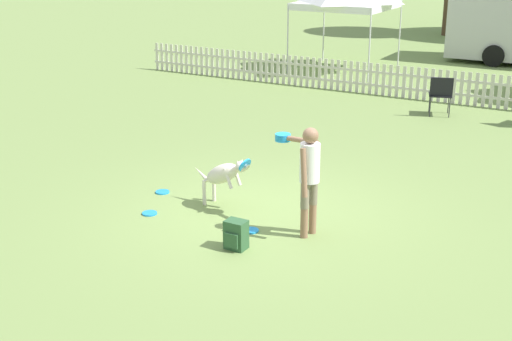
{
  "coord_description": "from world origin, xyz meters",
  "views": [
    {
      "loc": [
        4.85,
        -8.87,
        4.13
      ],
      "look_at": [
        -0.06,
        -0.23,
        0.76
      ],
      "focal_mm": 50.0,
      "sensor_mm": 36.0,
      "label": 1
    }
  ],
  "objects_px": {
    "leaping_dog": "(224,174)",
    "frisbee_near_handler": "(162,192)",
    "handler_person": "(307,168)",
    "frisbee_near_dog": "(150,213)",
    "backpack_on_grass": "(236,235)",
    "folding_chair_blue_left": "(441,92)",
    "frisbee_midfield": "(251,230)"
  },
  "relations": [
    {
      "from": "frisbee_near_dog",
      "to": "frisbee_midfield",
      "type": "xyz_separation_m",
      "value": [
        1.67,
        0.2,
        0.0
      ]
    },
    {
      "from": "frisbee_near_dog",
      "to": "frisbee_midfield",
      "type": "relative_size",
      "value": 1.0
    },
    {
      "from": "handler_person",
      "to": "leaping_dog",
      "type": "distance_m",
      "value": 1.63
    },
    {
      "from": "frisbee_near_handler",
      "to": "frisbee_midfield",
      "type": "distance_m",
      "value": 2.16
    },
    {
      "from": "frisbee_near_handler",
      "to": "folding_chair_blue_left",
      "type": "bearing_deg",
      "value": 70.82
    },
    {
      "from": "frisbee_midfield",
      "to": "backpack_on_grass",
      "type": "xyz_separation_m",
      "value": [
        0.11,
        -0.61,
        0.19
      ]
    },
    {
      "from": "folding_chair_blue_left",
      "to": "backpack_on_grass",
      "type": "bearing_deg",
      "value": 69.09
    },
    {
      "from": "handler_person",
      "to": "frisbee_near_dog",
      "type": "relative_size",
      "value": 6.89
    },
    {
      "from": "leaping_dog",
      "to": "frisbee_midfield",
      "type": "bearing_deg",
      "value": 65.01
    },
    {
      "from": "handler_person",
      "to": "folding_chair_blue_left",
      "type": "relative_size",
      "value": 1.69
    },
    {
      "from": "leaping_dog",
      "to": "backpack_on_grass",
      "type": "distance_m",
      "value": 1.56
    },
    {
      "from": "backpack_on_grass",
      "to": "folding_chair_blue_left",
      "type": "xyz_separation_m",
      "value": [
        0.36,
        8.55,
        0.36
      ]
    },
    {
      "from": "backpack_on_grass",
      "to": "folding_chair_blue_left",
      "type": "bearing_deg",
      "value": 87.59
    },
    {
      "from": "frisbee_near_handler",
      "to": "frisbee_near_dog",
      "type": "bearing_deg",
      "value": -65.4
    },
    {
      "from": "frisbee_midfield",
      "to": "folding_chair_blue_left",
      "type": "xyz_separation_m",
      "value": [
        0.48,
        7.94,
        0.55
      ]
    },
    {
      "from": "leaping_dog",
      "to": "folding_chair_blue_left",
      "type": "height_order",
      "value": "folding_chair_blue_left"
    },
    {
      "from": "folding_chair_blue_left",
      "to": "leaping_dog",
      "type": "bearing_deg",
      "value": 61.48
    },
    {
      "from": "frisbee_near_handler",
      "to": "frisbee_midfield",
      "type": "xyz_separation_m",
      "value": [
        2.06,
        -0.65,
        0.0
      ]
    },
    {
      "from": "handler_person",
      "to": "frisbee_midfield",
      "type": "relative_size",
      "value": 6.89
    },
    {
      "from": "frisbee_near_dog",
      "to": "frisbee_midfield",
      "type": "height_order",
      "value": "same"
    },
    {
      "from": "frisbee_midfield",
      "to": "backpack_on_grass",
      "type": "bearing_deg",
      "value": -79.29
    },
    {
      "from": "handler_person",
      "to": "frisbee_near_handler",
      "type": "distance_m",
      "value": 2.97
    },
    {
      "from": "handler_person",
      "to": "frisbee_near_dog",
      "type": "height_order",
      "value": "handler_person"
    },
    {
      "from": "frisbee_near_handler",
      "to": "folding_chair_blue_left",
      "type": "xyz_separation_m",
      "value": [
        2.54,
        7.29,
        0.55
      ]
    },
    {
      "from": "leaping_dog",
      "to": "frisbee_near_handler",
      "type": "xyz_separation_m",
      "value": [
        -1.24,
        0.06,
        -0.54
      ]
    },
    {
      "from": "handler_person",
      "to": "frisbee_near_dog",
      "type": "bearing_deg",
      "value": 112.74
    },
    {
      "from": "leaping_dog",
      "to": "frisbee_near_handler",
      "type": "distance_m",
      "value": 1.35
    },
    {
      "from": "backpack_on_grass",
      "to": "frisbee_near_handler",
      "type": "bearing_deg",
      "value": 150.02
    },
    {
      "from": "leaping_dog",
      "to": "backpack_on_grass",
      "type": "bearing_deg",
      "value": 48.73
    },
    {
      "from": "leaping_dog",
      "to": "frisbee_midfield",
      "type": "relative_size",
      "value": 5.03
    },
    {
      "from": "frisbee_near_handler",
      "to": "folding_chair_blue_left",
      "type": "distance_m",
      "value": 7.74
    },
    {
      "from": "frisbee_near_dog",
      "to": "backpack_on_grass",
      "type": "distance_m",
      "value": 1.84
    }
  ]
}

